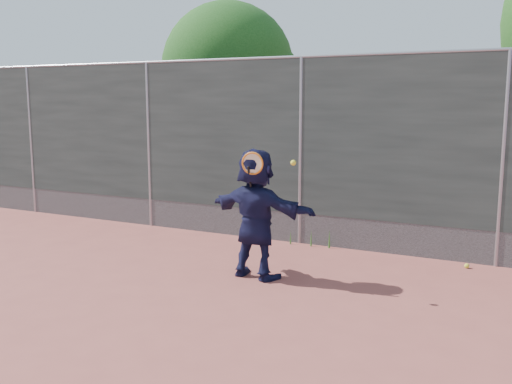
% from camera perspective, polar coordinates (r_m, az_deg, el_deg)
% --- Properties ---
extents(ground, '(80.00, 80.00, 0.00)m').
position_cam_1_polar(ground, '(6.50, -7.57, -11.87)').
color(ground, '#9E4C42').
rests_on(ground, ground).
extents(player, '(1.66, 0.77, 1.72)m').
position_cam_1_polar(player, '(7.46, 0.00, -2.17)').
color(player, '#141638').
rests_on(player, ground).
extents(ball_ground, '(0.07, 0.07, 0.07)m').
position_cam_1_polar(ball_ground, '(8.57, 20.33, -6.94)').
color(ball_ground, yellow).
rests_on(ball_ground, ground).
extents(fence, '(20.00, 0.06, 3.03)m').
position_cam_1_polar(fence, '(9.21, 4.48, 4.50)').
color(fence, '#38423D').
rests_on(fence, ground).
extents(swing_action, '(0.77, 0.21, 0.51)m').
position_cam_1_polar(swing_action, '(7.13, 0.03, 2.74)').
color(swing_action, orange).
rests_on(swing_action, ground).
extents(tree_left, '(3.15, 3.00, 4.53)m').
position_cam_1_polar(tree_left, '(13.17, -2.12, 11.82)').
color(tree_left, '#382314').
rests_on(tree_left, ground).
extents(weed_clump, '(0.68, 0.07, 0.30)m').
position_cam_1_polar(weed_clump, '(9.23, 5.80, -4.63)').
color(weed_clump, '#387226').
rests_on(weed_clump, ground).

